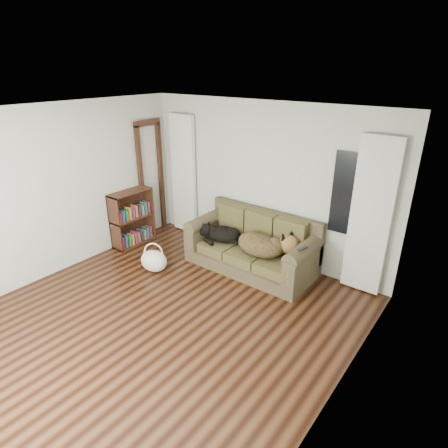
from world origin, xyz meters
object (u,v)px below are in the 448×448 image
Objects in this scene: tote_bag at (154,261)px; dog_black_lab at (222,234)px; dog_shepherd at (264,246)px; bookshelf at (132,218)px; sofa at (251,243)px.

dog_black_lab is at bearing 56.90° from tote_bag.
dog_shepherd is 1.78m from tote_bag.
bookshelf is (-1.06, 0.48, 0.34)m from tote_bag.
bookshelf is at bearing -166.28° from sofa.
bookshelf is (-2.24, -0.55, 0.05)m from sofa.
sofa is at bearing -8.76° from dog_shepherd.
dog_black_lab is 0.58× the size of bookshelf.
dog_black_lab is 0.82m from dog_shepherd.
sofa reaches higher than dog_black_lab.
tote_bag is (-1.46, -0.97, -0.33)m from dog_shepherd.
tote_bag is 1.21m from bookshelf.
dog_shepherd is (0.27, -0.05, 0.04)m from sofa.
bookshelf is at bearing -172.00° from dog_black_lab.
sofa is 0.28m from dog_shepherd.
dog_black_lab is 1.20m from tote_bag.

